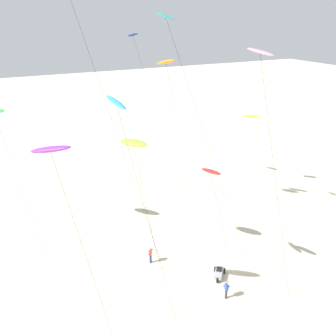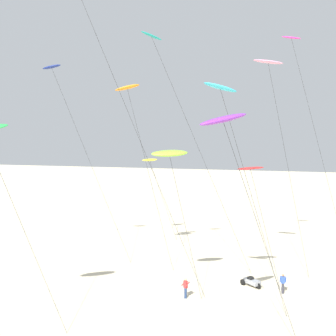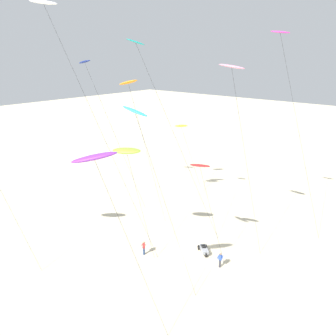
% 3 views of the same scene
% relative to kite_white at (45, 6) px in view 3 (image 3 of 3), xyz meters
% --- Properties ---
extents(ground_plane, '(260.00, 260.00, 0.00)m').
position_rel_kite_white_xyz_m(ground_plane, '(8.15, -11.46, -25.10)').
color(ground_plane, beige).
extents(kite_white, '(5.99, 10.51, 25.82)m').
position_rel_kite_white_xyz_m(kite_white, '(0.00, 0.00, 0.00)').
color(kite_white, white).
rests_on(kite_white, ground).
extents(kite_orange, '(2.88, 5.16, 18.36)m').
position_rel_kite_white_xyz_m(kite_orange, '(9.44, -0.53, -7.43)').
color(kite_orange, orange).
rests_on(kite_orange, ground).
extents(kite_magenta, '(3.76, 7.17, 23.34)m').
position_rel_kite_white_xyz_m(kite_magenta, '(17.27, -15.35, -2.84)').
color(kite_magenta, '#D8339E').
rests_on(kite_magenta, ground).
extents(kite_navy, '(4.10, 7.83, 20.42)m').
position_rel_kite_white_xyz_m(kite_navy, '(9.24, 7.27, -5.46)').
color(kite_navy, navy).
rests_on(kite_navy, ground).
extents(kite_purple, '(3.81, 6.04, 14.88)m').
position_rel_kite_white_xyz_m(kite_purple, '(-4.86, -12.29, -10.80)').
color(kite_purple, purple).
rests_on(kite_purple, ground).
extents(kite_teal, '(5.35, 9.55, 22.61)m').
position_rel_kite_white_xyz_m(kite_teal, '(8.09, -3.72, -3.66)').
color(kite_teal, teal).
rests_on(kite_teal, ground).
extents(kite_pink, '(2.66, 5.28, 20.21)m').
position_rel_kite_white_xyz_m(kite_pink, '(10.75, -13.48, -5.45)').
color(kite_pink, pink).
rests_on(kite_pink, ground).
extents(kite_cyan, '(3.08, 5.92, 17.22)m').
position_rel_kite_white_xyz_m(kite_cyan, '(0.20, -11.18, -8.58)').
color(kite_cyan, '#33BFE0').
rests_on(kite_cyan, ground).
extents(kite_yellow, '(2.55, 4.03, 10.46)m').
position_rel_kite_white_xyz_m(kite_yellow, '(22.69, 1.88, -14.98)').
color(kite_yellow, yellow).
rests_on(kite_yellow, ground).
extents(kite_lime, '(2.39, 3.91, 12.37)m').
position_rel_kite_white_xyz_m(kite_lime, '(3.23, -6.54, -13.18)').
color(kite_lime, '#8CD833').
rests_on(kite_lime, ground).
extents(kite_red, '(1.83, 3.70, 10.79)m').
position_rel_kite_white_xyz_m(kite_red, '(7.56, -12.41, -14.63)').
color(kite_red, red).
rests_on(kite_red, ground).
extents(kite_flyer_nearest, '(0.71, 0.72, 1.67)m').
position_rel_kite_white_xyz_m(kite_flyer_nearest, '(4.16, -7.63, -24.21)').
color(kite_flyer_nearest, navy).
rests_on(kite_flyer_nearest, ground).
extents(kite_flyer_middle, '(0.51, 0.54, 1.67)m').
position_rel_kite_white_xyz_m(kite_flyer_middle, '(7.68, -15.22, -24.21)').
color(kite_flyer_middle, '#33333D').
rests_on(kite_flyer_middle, ground).
extents(beach_buggy, '(1.86, 1.95, 0.82)m').
position_rel_kite_white_xyz_m(beach_buggy, '(8.78, -12.46, -24.67)').
color(beach_buggy, gray).
rests_on(beach_buggy, ground).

